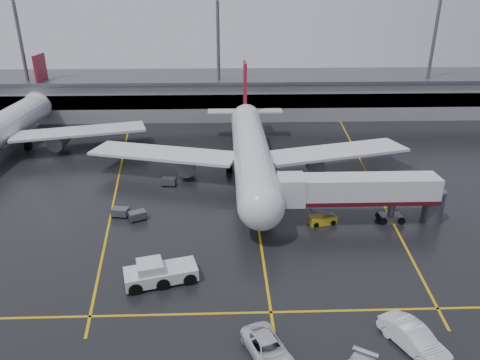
{
  "coord_description": "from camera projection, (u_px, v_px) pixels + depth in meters",
  "views": [
    {
      "loc": [
        -3.71,
        -52.44,
        25.37
      ],
      "look_at": [
        -2.0,
        -2.0,
        4.0
      ],
      "focal_mm": 32.96,
      "sensor_mm": 36.0,
      "label": 1
    }
  ],
  "objects": [
    {
      "name": "ground",
      "position": [
        255.0,
        202.0,
        58.27
      ],
      "size": [
        220.0,
        220.0,
        0.0
      ],
      "primitive_type": "plane",
      "color": "black",
      "rests_on": "ground"
    },
    {
      "name": "apron_line_centre",
      "position": [
        255.0,
        202.0,
        58.26
      ],
      "size": [
        0.25,
        90.0,
        0.02
      ],
      "primitive_type": "cube",
      "color": "gold",
      "rests_on": "ground"
    },
    {
      "name": "apron_line_stop",
      "position": [
        271.0,
        312.0,
        38.01
      ],
      "size": [
        60.0,
        0.25,
        0.02
      ],
      "primitive_type": "cube",
      "color": "gold",
      "rests_on": "ground"
    },
    {
      "name": "apron_line_left",
      "position": [
        119.0,
        175.0,
        66.84
      ],
      "size": [
        9.99,
        69.35,
        0.02
      ],
      "primitive_type": "cube",
      "rotation": [
        0.0,
        0.0,
        0.14
      ],
      "color": "gold",
      "rests_on": "ground"
    },
    {
      "name": "apron_line_right",
      "position": [
        366.0,
        172.0,
        68.03
      ],
      "size": [
        7.57,
        69.64,
        0.02
      ],
      "primitive_type": "cube",
      "rotation": [
        0.0,
        0.0,
        -0.1
      ],
      "color": "gold",
      "rests_on": "ground"
    },
    {
      "name": "terminal",
      "position": [
        241.0,
        94.0,
        100.69
      ],
      "size": [
        122.0,
        19.0,
        8.6
      ],
      "color": "gray",
      "rests_on": "ground"
    },
    {
      "name": "light_mast_left",
      "position": [
        23.0,
        52.0,
        89.87
      ],
      "size": [
        3.0,
        1.2,
        25.45
      ],
      "color": "#595B60",
      "rests_on": "ground"
    },
    {
      "name": "light_mast_mid",
      "position": [
        218.0,
        51.0,
        91.12
      ],
      "size": [
        3.0,
        1.2,
        25.45
      ],
      "color": "#595B60",
      "rests_on": "ground"
    },
    {
      "name": "light_mast_right",
      "position": [
        432.0,
        50.0,
        92.53
      ],
      "size": [
        3.0,
        1.2,
        25.45
      ],
      "color": "#595B60",
      "rests_on": "ground"
    },
    {
      "name": "main_airliner",
      "position": [
        251.0,
        148.0,
        65.55
      ],
      "size": [
        48.8,
        45.6,
        14.1
      ],
      "color": "silver",
      "rests_on": "ground"
    },
    {
      "name": "second_airliner",
      "position": [
        2.0,
        128.0,
        75.28
      ],
      "size": [
        48.8,
        45.6,
        14.1
      ],
      "color": "silver",
      "rests_on": "ground"
    },
    {
      "name": "jet_bridge",
      "position": [
        359.0,
        192.0,
        51.58
      ],
      "size": [
        19.9,
        3.4,
        6.05
      ],
      "color": "silver",
      "rests_on": "ground"
    },
    {
      "name": "pushback_tractor",
      "position": [
        159.0,
        273.0,
        41.68
      ],
      "size": [
        7.26,
        4.48,
        2.42
      ],
      "color": "silver",
      "rests_on": "ground"
    },
    {
      "name": "belt_loader",
      "position": [
        322.0,
        220.0,
        52.57
      ],
      "size": [
        3.49,
        2.12,
        2.07
      ],
      "color": "gold",
      "rests_on": "ground"
    },
    {
      "name": "service_van_a",
      "position": [
        268.0,
        349.0,
        33.02
      ],
      "size": [
        4.36,
        6.12,
        1.55
      ],
      "primitive_type": "imported",
      "rotation": [
        0.0,
        0.0,
        0.36
      ],
      "color": "silver",
      "rests_on": "ground"
    },
    {
      "name": "service_van_c",
      "position": [
        414.0,
        338.0,
        33.8
      ],
      "size": [
        4.41,
        6.2,
        1.94
      ],
      "primitive_type": "imported",
      "rotation": [
        0.0,
        0.0,
        0.45
      ],
      "color": "white",
      "rests_on": "ground"
    },
    {
      "name": "baggage_cart_a",
      "position": [
        138.0,
        215.0,
        53.35
      ],
      "size": [
        2.37,
        2.07,
        1.12
      ],
      "color": "#595B60",
      "rests_on": "ground"
    },
    {
      "name": "baggage_cart_b",
      "position": [
        120.0,
        212.0,
        54.21
      ],
      "size": [
        2.19,
        1.62,
        1.12
      ],
      "color": "#595B60",
      "rests_on": "ground"
    },
    {
      "name": "baggage_cart_c",
      "position": [
        169.0,
        181.0,
        63.0
      ],
      "size": [
        2.11,
        1.48,
        1.12
      ],
      "color": "#595B60",
      "rests_on": "ground"
    }
  ]
}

